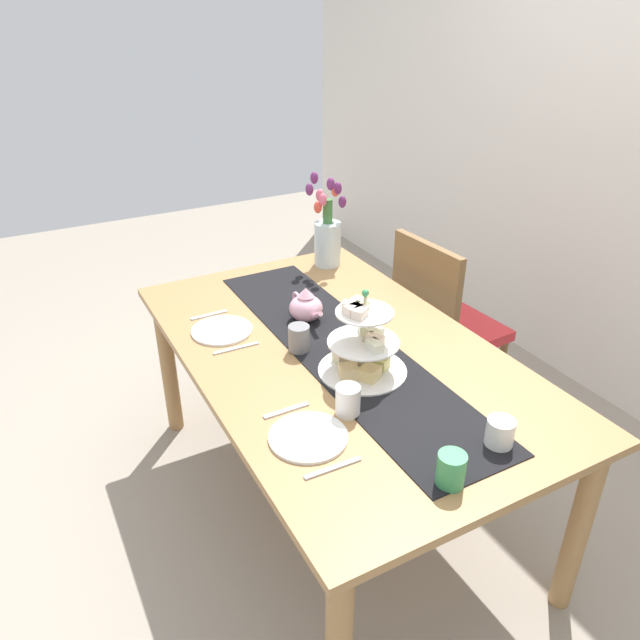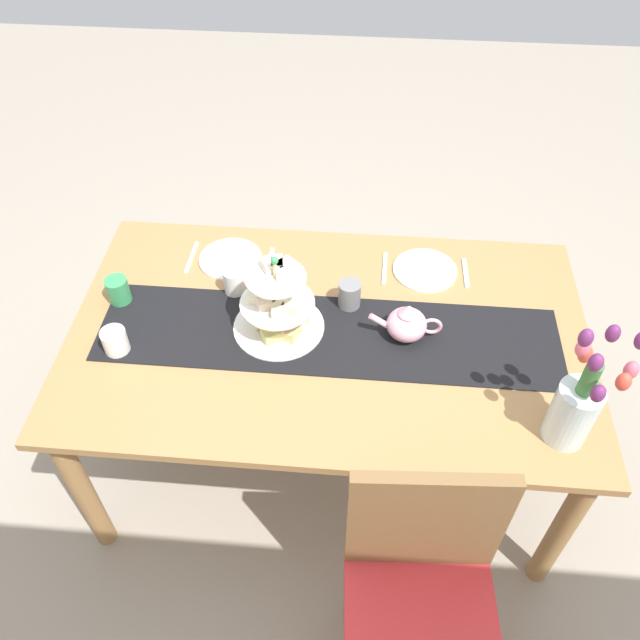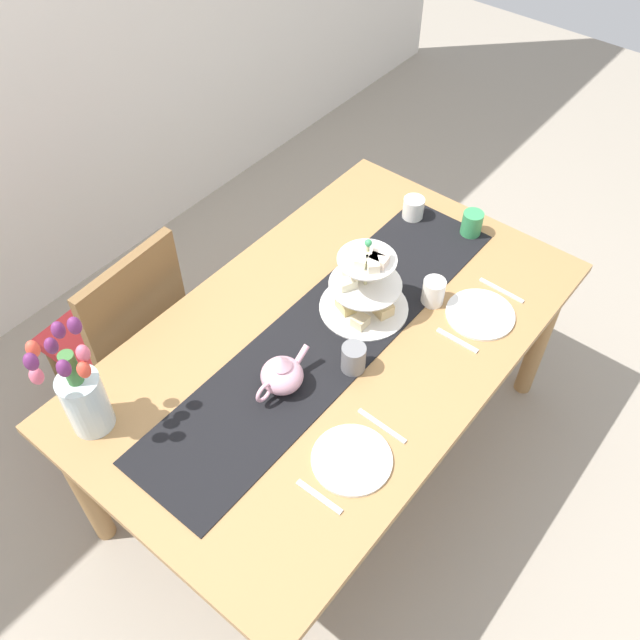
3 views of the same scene
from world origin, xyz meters
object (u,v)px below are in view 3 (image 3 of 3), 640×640
Objects in this scene: mug_grey at (354,358)px; fork_left at (319,497)px; dining_table at (333,355)px; tiered_cake_stand at (365,289)px; knife_right at (501,290)px; cream_jug at (413,208)px; tulip_vase at (81,393)px; teapot at (282,375)px; dinner_plate_right at (480,314)px; dinner_plate_left at (352,460)px; chair_left at (123,331)px; mug_white_text at (433,292)px; mug_orange at (472,224)px; fork_right at (457,341)px; knife_left at (382,426)px.

fork_left is at bearing -154.44° from mug_grey.
mug_grey reaches higher than dining_table.
tiered_cake_stand is 0.49m from knife_right.
mug_grey is at bearing -159.93° from cream_jug.
tulip_vase reaches higher than tiered_cake_stand.
teapot reaches higher than dinner_plate_right.
dinner_plate_right is (0.64, -0.32, -0.05)m from teapot.
dining_table is 7.41× the size of dinner_plate_left.
mug_grey reaches higher than cream_jug.
chair_left is 0.67m from tulip_vase.
dinner_plate_right is at bearing 180.00° from knife_right.
teapot reaches higher than fork_left.
mug_white_text is (-0.19, 0.16, 0.04)m from knife_right.
mug_white_text is 1.00× the size of mug_orange.
fork_right reaches higher than dining_table.
mug_orange is (1.19, 0.24, 0.04)m from fork_left.
dining_table is at bearing 34.37° from fork_left.
mug_orange is (1.05, 0.24, 0.04)m from dinner_plate_left.
dining_table is at bearing 60.93° from knife_left.
teapot is 0.23m from mug_grey.
dining_table is 17.95× the size of mug_orange.
tiered_cake_stand is 1.28× the size of teapot.
mug_orange is at bearing 12.91° from dinner_plate_left.
dining_table is 0.38m from knife_left.
knife_left is at bearing -165.10° from mug_orange.
mug_grey is (0.64, -0.47, -0.10)m from tulip_vase.
chair_left is 1.37m from knife_right.
mug_grey is (0.41, 0.19, 0.05)m from fork_left.
chair_left is at bearing 125.93° from mug_white_text.
tiered_cake_stand reaches higher than knife_right.
chair_left is 0.79m from teapot.
dinner_plate_left is 1.53× the size of fork_left.
mug_white_text is (1.04, -0.50, -0.10)m from tulip_vase.
mug_orange is at bearing 35.40° from dinner_plate_right.
mug_white_text is at bearing 17.25° from knife_left.
mug_orange is (0.48, 0.24, 0.04)m from fork_right.
cream_jug is 1.09m from dinner_plate_left.
mug_white_text is at bearing -54.07° from chair_left.
fork_left is 0.88× the size of knife_left.
tulip_vase reaches higher than teapot.
fork_right is 0.88× the size of knife_right.
chair_left reaches higher than dinner_plate_left.
dinner_plate_left is at bearing -155.04° from cream_jug.
fork_left is 0.85m from dinner_plate_right.
fork_left is at bearing -145.63° from dining_table.
mug_grey is at bearing -151.01° from tiered_cake_stand.
knife_right is (0.53, -0.32, 0.09)m from dining_table.
cream_jug is 0.37× the size of dinner_plate_right.
mug_orange is (1.42, -0.42, -0.10)m from tulip_vase.
fork_left is 1.58× the size of mug_grey.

